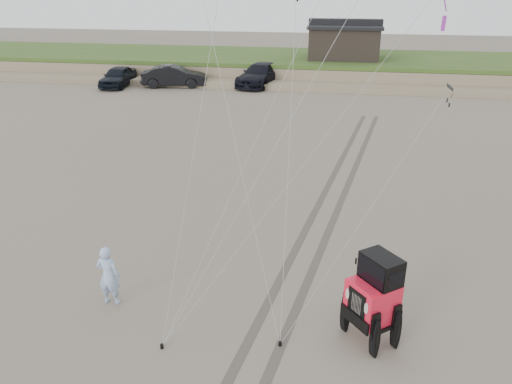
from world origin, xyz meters
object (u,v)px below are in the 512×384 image
truck_a (118,77)px  jeep (371,308)px  truck_b (174,76)px  truck_c (260,75)px  cabin (344,41)px  man (108,276)px

truck_a → jeep: bearing=-58.5°
truck_b → truck_c: 7.17m
truck_b → jeep: (14.95, -29.60, 0.04)m
truck_b → jeep: size_ratio=1.08×
cabin → man: 36.75m
truck_a → truck_c: 11.83m
cabin → truck_a: size_ratio=1.33×
truck_b → jeep: bearing=-164.0°
truck_c → man: truck_c is taller
man → truck_c: bearing=-87.3°
truck_b → truck_c: truck_c is taller
jeep → truck_b: bearing=167.3°
cabin → truck_b: cabin is taller
cabin → truck_b: 15.49m
cabin → truck_c: bearing=-142.4°
jeep → man: (-6.84, 0.30, -0.05)m
jeep → cabin: bearing=142.6°
man → truck_a: bearing=-65.5°
truck_c → man: (1.18, -31.11, -0.04)m
truck_a → cabin: bearing=20.1°
cabin → jeep: (1.32, -36.56, -2.33)m
cabin → truck_c: cabin is taller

